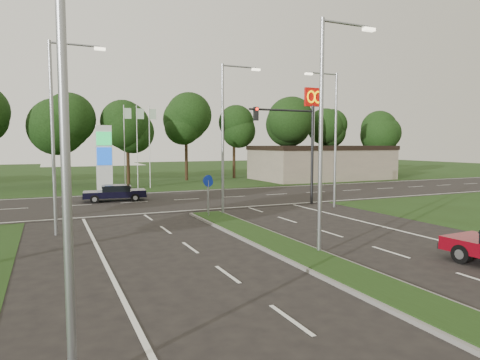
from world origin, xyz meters
name	(u,v)px	position (x,y,z in m)	size (l,w,h in m)	color
ground	(429,312)	(0.00, 0.00, 0.00)	(160.00, 160.00, 0.00)	black
verge_far	(115,174)	(0.00, 55.00, 0.00)	(160.00, 50.00, 0.02)	#1D3411
cross_road	(174,200)	(0.00, 24.00, 0.00)	(160.00, 12.00, 0.02)	black
median_kerb	(333,268)	(0.00, 4.00, 0.06)	(2.00, 26.00, 0.12)	slate
commercial_building	(322,163)	(22.00, 36.00, 2.00)	(16.00, 9.00, 4.00)	gray
streetlight_median_near	(325,123)	(1.00, 6.00, 5.08)	(2.53, 0.22, 9.00)	gray
streetlight_median_far	(226,131)	(1.00, 16.00, 5.08)	(2.53, 0.22, 9.00)	gray
streetlight_left_near	(76,96)	(-8.30, 0.00, 5.08)	(2.53, 0.22, 9.00)	gray
streetlight_left_far	(57,127)	(-8.30, 14.00, 5.08)	(2.53, 0.22, 9.00)	gray
streetlight_right_far	(333,132)	(8.80, 16.00, 5.08)	(2.53, 0.22, 9.00)	gray
traffic_signal	(297,139)	(7.19, 18.00, 4.65)	(5.10, 0.42, 7.00)	black
median_signs	(208,187)	(0.00, 16.40, 1.71)	(1.16, 1.76, 2.38)	gray
gas_pylon	(106,156)	(-3.79, 33.05, 3.20)	(5.80, 1.26, 8.00)	silver
mcdonalds_sign	(314,110)	(18.00, 31.97, 7.99)	(2.20, 0.47, 10.40)	silver
treeline_far	(135,121)	(0.10, 39.93, 6.83)	(6.00, 6.00, 9.90)	black
navy_sedan	(115,193)	(-4.20, 25.20, 0.66)	(4.64, 2.31, 1.23)	black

